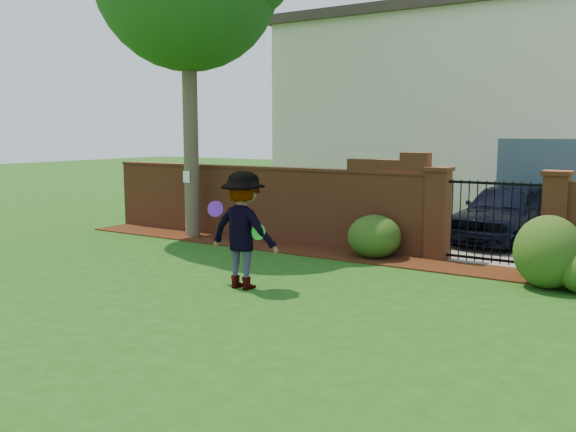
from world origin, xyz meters
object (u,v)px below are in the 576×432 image
Objects in this scene: man at (242,230)px; frisbee_green at (258,232)px; car at (503,213)px; frisbee_purple at (215,209)px.

man is 7.49× the size of frisbee_green.
man is (-2.58, -6.69, 0.27)m from car.
frisbee_green is (0.35, -0.03, 0.01)m from man.
frisbee_purple is at bearing 21.69° from man.
man is 0.35m from frisbee_green.
car is 2.11× the size of man.
man reaches higher than frisbee_purple.
car is at bearing 66.52° from frisbee_purple.
man is at bearing -103.88° from car.
man is 7.27× the size of frisbee_purple.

